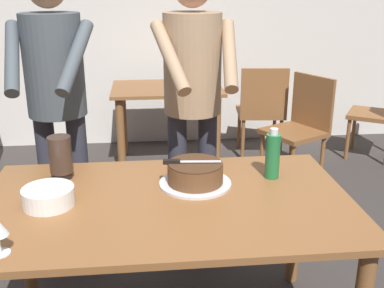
% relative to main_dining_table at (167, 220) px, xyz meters
% --- Properties ---
extents(back_wall, '(10.00, 0.12, 2.70)m').
position_rel_main_dining_table_xyz_m(back_wall, '(0.00, 3.04, 0.70)').
color(back_wall, silver).
rests_on(back_wall, ground_plane).
extents(main_dining_table, '(1.63, 0.97, 0.75)m').
position_rel_main_dining_table_xyz_m(main_dining_table, '(0.00, 0.00, 0.00)').
color(main_dining_table, brown).
rests_on(main_dining_table, ground_plane).
extents(cake_on_platter, '(0.34, 0.34, 0.11)m').
position_rel_main_dining_table_xyz_m(cake_on_platter, '(0.14, 0.15, 0.15)').
color(cake_on_platter, silver).
rests_on(cake_on_platter, main_dining_table).
extents(cake_knife, '(0.27, 0.04, 0.02)m').
position_rel_main_dining_table_xyz_m(cake_knife, '(0.07, 0.15, 0.22)').
color(cake_knife, silver).
rests_on(cake_knife, cake_on_platter).
extents(plate_stack, '(0.22, 0.22, 0.08)m').
position_rel_main_dining_table_xyz_m(plate_stack, '(-0.50, 0.00, 0.14)').
color(plate_stack, white).
rests_on(plate_stack, main_dining_table).
extents(water_bottle, '(0.07, 0.07, 0.25)m').
position_rel_main_dining_table_xyz_m(water_bottle, '(0.52, 0.20, 0.22)').
color(water_bottle, '#1E6B38').
rests_on(water_bottle, main_dining_table).
extents(hurricane_lamp, '(0.11, 0.11, 0.21)m').
position_rel_main_dining_table_xyz_m(hurricane_lamp, '(-0.49, 0.30, 0.21)').
color(hurricane_lamp, black).
rests_on(hurricane_lamp, main_dining_table).
extents(person_cutting_cake, '(0.46, 0.57, 1.72)m').
position_rel_main_dining_table_xyz_m(person_cutting_cake, '(0.19, 0.70, 0.43)').
color(person_cutting_cake, '#2D2D38').
rests_on(person_cutting_cake, ground_plane).
extents(person_standing_beside, '(0.47, 0.56, 1.72)m').
position_rel_main_dining_table_xyz_m(person_standing_beside, '(-0.57, 0.73, 0.43)').
color(person_standing_beside, '#2D2D38').
rests_on(person_standing_beside, ground_plane).
extents(background_table, '(1.00, 0.70, 0.74)m').
position_rel_main_dining_table_xyz_m(background_table, '(0.12, 2.34, -0.07)').
color(background_table, brown).
rests_on(background_table, ground_plane).
extents(background_chair_1, '(0.48, 0.48, 0.90)m').
position_rel_main_dining_table_xyz_m(background_chair_1, '(1.04, 2.43, -0.16)').
color(background_chair_1, brown).
rests_on(background_chair_1, ground_plane).
extents(background_chair_2, '(0.61, 0.61, 0.90)m').
position_rel_main_dining_table_xyz_m(background_chair_2, '(2.18, 2.27, -0.16)').
color(background_chair_2, brown).
rests_on(background_chair_2, ground_plane).
extents(background_chair_3, '(0.60, 0.60, 0.90)m').
position_rel_main_dining_table_xyz_m(background_chair_3, '(1.24, 1.87, -0.16)').
color(background_chair_3, brown).
rests_on(background_chair_3, ground_plane).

